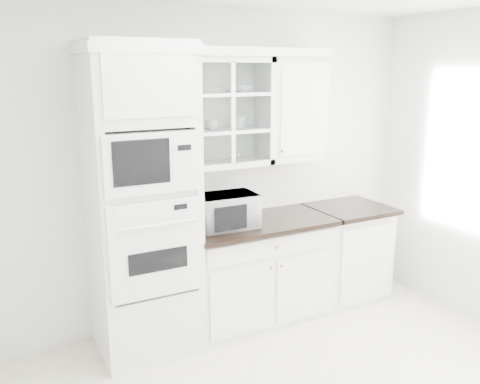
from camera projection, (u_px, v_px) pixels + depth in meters
room_shell at (299, 137)px, 3.21m from camera, size 4.00×3.50×2.70m
oven_column at (142, 204)px, 3.86m from camera, size 0.76×0.68×2.40m
base_cabinet_run at (257, 269)px, 4.52m from camera, size 1.32×0.67×0.92m
extra_base_cabinet at (346, 251)px, 4.98m from camera, size 0.72×0.67×0.92m
upper_cabinet_glass at (224, 112)px, 4.20m from camera, size 0.80×0.33×0.90m
upper_cabinet_solid at (292, 109)px, 4.51m from camera, size 0.55×0.33×0.90m
crown_molding at (213, 51)px, 4.02m from camera, size 2.14×0.38×0.07m
countertop_microwave at (226, 210)px, 4.20m from camera, size 0.50×0.42×0.28m
bowl_a at (209, 90)px, 4.08m from camera, size 0.25×0.25×0.05m
bowl_b at (242, 89)px, 4.25m from camera, size 0.20×0.20×0.05m
cup_a at (212, 125)px, 4.19m from camera, size 0.11×0.11×0.08m
cup_b at (238, 122)px, 4.30m from camera, size 0.13×0.13×0.10m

